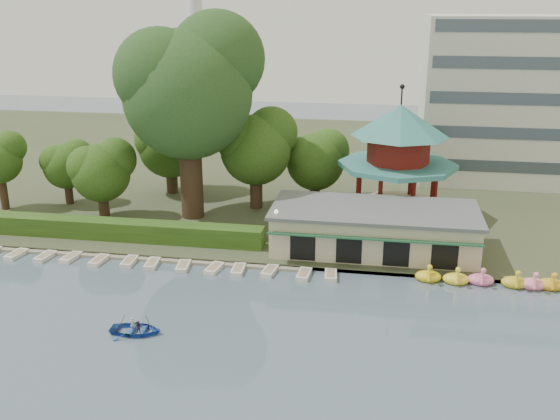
% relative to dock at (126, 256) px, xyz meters
% --- Properties ---
extents(ground_plane, '(220.00, 220.00, 0.00)m').
position_rel_dock_xyz_m(ground_plane, '(12.00, -17.20, -0.12)').
color(ground_plane, slate).
rests_on(ground_plane, ground).
extents(shore, '(220.00, 70.00, 0.40)m').
position_rel_dock_xyz_m(shore, '(12.00, 34.80, 0.08)').
color(shore, '#424930').
rests_on(shore, ground).
extents(embankment, '(220.00, 0.60, 0.30)m').
position_rel_dock_xyz_m(embankment, '(12.00, 0.10, 0.03)').
color(embankment, gray).
rests_on(embankment, ground).
extents(dock, '(34.00, 1.60, 0.24)m').
position_rel_dock_xyz_m(dock, '(0.00, 0.00, 0.00)').
color(dock, gray).
rests_on(dock, ground).
extents(boathouse, '(18.60, 9.39, 3.90)m').
position_rel_dock_xyz_m(boathouse, '(22.00, 4.77, 2.25)').
color(boathouse, beige).
rests_on(boathouse, shore).
extents(pavilion, '(12.40, 12.40, 13.50)m').
position_rel_dock_xyz_m(pavilion, '(24.00, 14.80, 7.36)').
color(pavilion, beige).
rests_on(pavilion, shore).
extents(hedge, '(30.00, 2.00, 1.80)m').
position_rel_dock_xyz_m(hedge, '(-3.00, 3.30, 1.18)').
color(hedge, '#31551A').
rests_on(hedge, shore).
extents(lamp_post, '(0.36, 0.36, 4.28)m').
position_rel_dock_xyz_m(lamp_post, '(13.50, 1.80, 3.22)').
color(lamp_post, black).
rests_on(lamp_post, shore).
extents(big_tree, '(14.23, 13.26, 20.93)m').
position_rel_dock_xyz_m(big_tree, '(3.18, 11.01, 14.13)').
color(big_tree, '#3A281C').
rests_on(big_tree, shore).
extents(small_trees, '(39.26, 16.88, 10.99)m').
position_rel_dock_xyz_m(small_trees, '(1.66, 15.28, 6.15)').
color(small_trees, '#3A281C').
rests_on(small_trees, shore).
extents(swan_boats, '(15.91, 1.99, 1.92)m').
position_rel_dock_xyz_m(swan_boats, '(33.08, -0.62, 0.28)').
color(swan_boats, yellow).
rests_on(swan_boats, ground).
extents(moored_rowboats, '(34.79, 2.68, 0.36)m').
position_rel_dock_xyz_m(moored_rowboats, '(1.92, -1.41, 0.06)').
color(moored_rowboats, silver).
rests_on(moored_rowboats, ground).
extents(rowboat_with_passengers, '(5.24, 3.88, 2.01)m').
position_rel_dock_xyz_m(rowboat_with_passengers, '(6.12, -12.82, 0.40)').
color(rowboat_with_passengers, '#224DB0').
rests_on(rowboat_with_passengers, ground).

